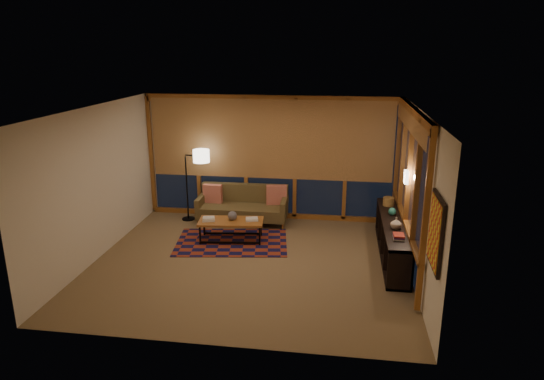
# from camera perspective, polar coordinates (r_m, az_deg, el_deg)

# --- Properties ---
(floor) EXTENTS (5.50, 5.00, 0.01)m
(floor) POSITION_cam_1_polar(r_m,az_deg,el_deg) (8.67, -2.57, -8.54)
(floor) COLOR #876E4E
(floor) RESTS_ON ground
(ceiling) EXTENTS (5.50, 5.00, 0.01)m
(ceiling) POSITION_cam_1_polar(r_m,az_deg,el_deg) (7.91, -2.82, 9.47)
(ceiling) COLOR beige
(ceiling) RESTS_ON walls
(walls) EXTENTS (5.51, 5.01, 2.70)m
(walls) POSITION_cam_1_polar(r_m,az_deg,el_deg) (8.19, -2.69, 0.06)
(walls) COLOR #EDE4CB
(walls) RESTS_ON floor
(window_wall_back) EXTENTS (5.30, 0.16, 2.60)m
(window_wall_back) POSITION_cam_1_polar(r_m,az_deg,el_deg) (10.51, -0.20, 3.77)
(window_wall_back) COLOR #AB5C21
(window_wall_back) RESTS_ON walls
(window_wall_right) EXTENTS (0.16, 3.70, 2.60)m
(window_wall_right) POSITION_cam_1_polar(r_m,az_deg,el_deg) (8.71, 15.68, 0.45)
(window_wall_right) COLOR #AB5C21
(window_wall_right) RESTS_ON walls
(wall_art) EXTENTS (0.06, 0.74, 0.94)m
(wall_art) POSITION_cam_1_polar(r_m,az_deg,el_deg) (6.38, 18.65, -4.72)
(wall_art) COLOR red
(wall_art) RESTS_ON walls
(wall_sconce) EXTENTS (0.12, 0.18, 0.22)m
(wall_sconce) POSITION_cam_1_polar(r_m,az_deg,el_deg) (8.50, 15.51, 1.48)
(wall_sconce) COLOR white
(wall_sconce) RESTS_ON walls
(sofa) EXTENTS (1.91, 0.79, 0.78)m
(sofa) POSITION_cam_1_polar(r_m,az_deg,el_deg) (10.45, -3.49, -1.81)
(sofa) COLOR brown
(sofa) RESTS_ON floor
(pillow_left) EXTENTS (0.42, 0.16, 0.41)m
(pillow_left) POSITION_cam_1_polar(r_m,az_deg,el_deg) (10.64, -6.99, -0.41)
(pillow_left) COLOR red
(pillow_left) RESTS_ON sofa
(pillow_right) EXTENTS (0.46, 0.22, 0.44)m
(pillow_right) POSITION_cam_1_polar(r_m,az_deg,el_deg) (10.45, 0.54, -0.52)
(pillow_right) COLOR red
(pillow_right) RESTS_ON sofa
(area_rug) EXTENTS (2.30, 1.70, 0.01)m
(area_rug) POSITION_cam_1_polar(r_m,az_deg,el_deg) (9.54, -4.75, -6.12)
(area_rug) COLOR maroon
(area_rug) RESTS_ON floor
(coffee_table) EXTENTS (1.31, 0.71, 0.42)m
(coffee_table) POSITION_cam_1_polar(r_m,az_deg,el_deg) (9.56, -4.82, -4.76)
(coffee_table) COLOR #AB5C21
(coffee_table) RESTS_ON floor
(book_stack_a) EXTENTS (0.28, 0.24, 0.07)m
(book_stack_a) POSITION_cam_1_polar(r_m,az_deg,el_deg) (9.50, -7.47, -3.41)
(book_stack_a) COLOR silver
(book_stack_a) RESTS_ON coffee_table
(book_stack_b) EXTENTS (0.25, 0.22, 0.04)m
(book_stack_b) POSITION_cam_1_polar(r_m,az_deg,el_deg) (9.45, -2.39, -3.49)
(book_stack_b) COLOR silver
(book_stack_b) RESTS_ON coffee_table
(ceramic_pot) EXTENTS (0.21, 0.21, 0.18)m
(ceramic_pot) POSITION_cam_1_polar(r_m,az_deg,el_deg) (9.49, -4.69, -3.00)
(ceramic_pot) COLOR #2C2B34
(ceramic_pot) RESTS_ON coffee_table
(floor_lamp) EXTENTS (0.57, 0.41, 1.60)m
(floor_lamp) POSITION_cam_1_polar(r_m,az_deg,el_deg) (10.66, -10.00, 0.64)
(floor_lamp) COLOR black
(floor_lamp) RESTS_ON floor
(bookshelf) EXTENTS (0.40, 2.73, 0.68)m
(bookshelf) POSITION_cam_1_polar(r_m,az_deg,el_deg) (9.04, 13.96, -5.58)
(bookshelf) COLOR black
(bookshelf) RESTS_ON floor
(basket) EXTENTS (0.25, 0.25, 0.16)m
(basket) POSITION_cam_1_polar(r_m,az_deg,el_deg) (9.74, 13.54, -1.32)
(basket) COLOR #A2723C
(basket) RESTS_ON bookshelf
(teal_bowl) EXTENTS (0.17, 0.17, 0.15)m
(teal_bowl) POSITION_cam_1_polar(r_m,az_deg,el_deg) (9.19, 13.97, -2.47)
(teal_bowl) COLOR #277565
(teal_bowl) RESTS_ON bookshelf
(vase) EXTENTS (0.23, 0.23, 0.20)m
(vase) POSITION_cam_1_polar(r_m,az_deg,el_deg) (8.53, 14.40, -3.80)
(vase) COLOR #BBAB91
(vase) RESTS_ON bookshelf
(shelf_book_stack) EXTENTS (0.23, 0.29, 0.07)m
(shelf_book_stack) POSITION_cam_1_polar(r_m,az_deg,el_deg) (8.14, 14.68, -5.30)
(shelf_book_stack) COLOR silver
(shelf_book_stack) RESTS_ON bookshelf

